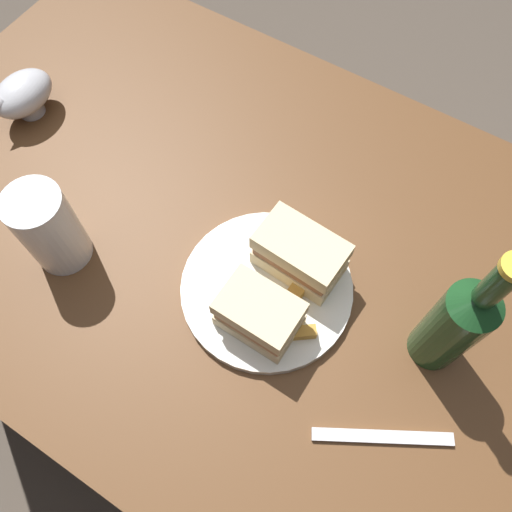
{
  "coord_description": "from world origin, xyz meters",
  "views": [
    {
      "loc": [
        -0.21,
        0.3,
        1.42
      ],
      "look_at": [
        -0.03,
        0.03,
        0.75
      ],
      "focal_mm": 36.55,
      "sensor_mm": 36.0,
      "label": 1
    }
  ],
  "objects_px": {
    "sandwich_half_right": "(299,255)",
    "fork": "(382,437)",
    "gravy_boat": "(22,94)",
    "cider_bottle": "(456,323)",
    "sandwich_half_left": "(259,314)",
    "plate": "(267,289)",
    "pint_glass": "(52,232)"
  },
  "relations": [
    {
      "from": "sandwich_half_right",
      "to": "gravy_boat",
      "type": "distance_m",
      "value": 0.54
    },
    {
      "from": "sandwich_half_right",
      "to": "pint_glass",
      "type": "xyz_separation_m",
      "value": [
        0.31,
        0.16,
        0.01
      ]
    },
    {
      "from": "cider_bottle",
      "to": "fork",
      "type": "relative_size",
      "value": 1.48
    },
    {
      "from": "pint_glass",
      "to": "cider_bottle",
      "type": "height_order",
      "value": "cider_bottle"
    },
    {
      "from": "sandwich_half_left",
      "to": "gravy_boat",
      "type": "distance_m",
      "value": 0.55
    },
    {
      "from": "cider_bottle",
      "to": "plate",
      "type": "bearing_deg",
      "value": 11.55
    },
    {
      "from": "sandwich_half_left",
      "to": "pint_glass",
      "type": "distance_m",
      "value": 0.31
    },
    {
      "from": "pint_glass",
      "to": "cider_bottle",
      "type": "relative_size",
      "value": 0.53
    },
    {
      "from": "sandwich_half_left",
      "to": "gravy_boat",
      "type": "bearing_deg",
      "value": -12.58
    },
    {
      "from": "cider_bottle",
      "to": "gravy_boat",
      "type": "bearing_deg",
      "value": -1.55
    },
    {
      "from": "sandwich_half_left",
      "to": "cider_bottle",
      "type": "bearing_deg",
      "value": -155.34
    },
    {
      "from": "cider_bottle",
      "to": "sandwich_half_right",
      "type": "bearing_deg",
      "value": -0.63
    },
    {
      "from": "plate",
      "to": "gravy_boat",
      "type": "distance_m",
      "value": 0.52
    },
    {
      "from": "cider_bottle",
      "to": "pint_glass",
      "type": "bearing_deg",
      "value": 16.37
    },
    {
      "from": "plate",
      "to": "sandwich_half_left",
      "type": "bearing_deg",
      "value": 110.31
    },
    {
      "from": "plate",
      "to": "fork",
      "type": "height_order",
      "value": "plate"
    },
    {
      "from": "gravy_boat",
      "to": "fork",
      "type": "xyz_separation_m",
      "value": [
        -0.75,
        0.16,
        -0.04
      ]
    },
    {
      "from": "plate",
      "to": "gravy_boat",
      "type": "xyz_separation_m",
      "value": [
        0.52,
        -0.07,
        0.04
      ]
    },
    {
      "from": "fork",
      "to": "cider_bottle",
      "type": "bearing_deg",
      "value": 58.05
    },
    {
      "from": "sandwich_half_right",
      "to": "fork",
      "type": "bearing_deg",
      "value": 145.36
    },
    {
      "from": "cider_bottle",
      "to": "sandwich_half_left",
      "type": "bearing_deg",
      "value": 24.66
    },
    {
      "from": "fork",
      "to": "sandwich_half_right",
      "type": "bearing_deg",
      "value": 115.44
    },
    {
      "from": "gravy_boat",
      "to": "cider_bottle",
      "type": "relative_size",
      "value": 0.46
    },
    {
      "from": "sandwich_half_right",
      "to": "cider_bottle",
      "type": "relative_size",
      "value": 0.47
    },
    {
      "from": "sandwich_half_left",
      "to": "sandwich_half_right",
      "type": "height_order",
      "value": "sandwich_half_right"
    },
    {
      "from": "pint_glass",
      "to": "plate",
      "type": "bearing_deg",
      "value": -159.87
    },
    {
      "from": "sandwich_half_left",
      "to": "sandwich_half_right",
      "type": "xyz_separation_m",
      "value": [
        -0.0,
        -0.1,
        0.0
      ]
    },
    {
      "from": "sandwich_half_right",
      "to": "cider_bottle",
      "type": "xyz_separation_m",
      "value": [
        -0.21,
        0.0,
        0.05
      ]
    },
    {
      "from": "sandwich_half_right",
      "to": "gravy_boat",
      "type": "xyz_separation_m",
      "value": [
        0.54,
        -0.02,
        -0.01
      ]
    },
    {
      "from": "pint_glass",
      "to": "fork",
      "type": "distance_m",
      "value": 0.52
    },
    {
      "from": "pint_glass",
      "to": "sandwich_half_left",
      "type": "bearing_deg",
      "value": -169.94
    },
    {
      "from": "cider_bottle",
      "to": "fork",
      "type": "height_order",
      "value": "cider_bottle"
    }
  ]
}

